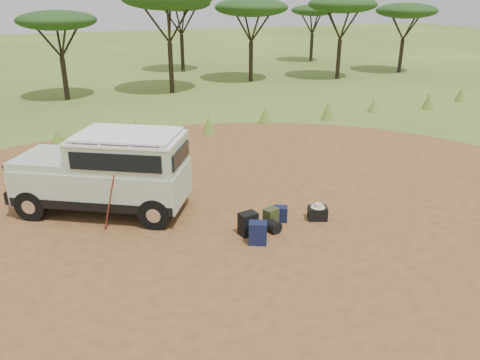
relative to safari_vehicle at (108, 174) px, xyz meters
name	(u,v)px	position (x,y,z in m)	size (l,w,h in m)	color
ground	(209,233)	(2.03, -2.29, -1.09)	(140.00, 140.00, 0.00)	#496724
dirt_clearing	(209,233)	(2.03, -2.29, -1.09)	(23.00, 23.00, 0.01)	#92602F
grass_fringe	(140,131)	(2.15, 6.38, -0.69)	(36.60, 1.60, 0.90)	#496724
acacia_treeline	(104,7)	(2.79, 17.52, 3.78)	(46.70, 13.20, 6.26)	black
safari_vehicle	(108,174)	(0.00, 0.00, 0.00)	(4.87, 3.97, 2.26)	#B2C8AA
walking_staff	(109,203)	(-0.17, -1.22, -0.31)	(0.04, 0.04, 1.61)	maroon
backpack_black	(248,224)	(2.91, -2.72, -0.80)	(0.43, 0.32, 0.59)	black
backpack_navy	(258,233)	(2.94, -3.23, -0.81)	(0.43, 0.31, 0.56)	#13193D
backpack_olive	(271,218)	(3.63, -2.55, -0.84)	(0.36, 0.26, 0.50)	#3C441F
duffel_navy	(280,214)	(4.00, -2.38, -0.89)	(0.37, 0.27, 0.41)	#13193D
hard_case	(318,213)	(4.95, -2.68, -0.92)	(0.50, 0.35, 0.35)	black
stuff_sack	(274,227)	(3.55, -2.86, -0.93)	(0.31, 0.31, 0.31)	black
safari_hat	(318,206)	(4.95, -2.68, -0.70)	(0.37, 0.37, 0.11)	beige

